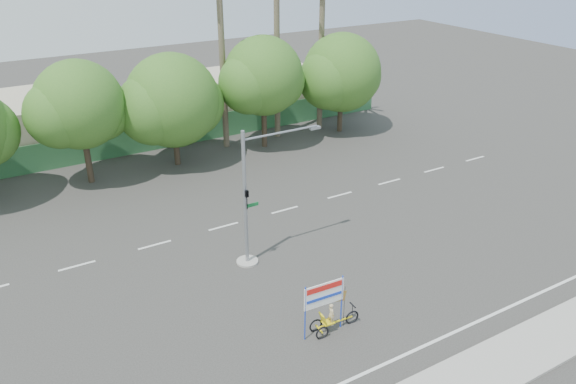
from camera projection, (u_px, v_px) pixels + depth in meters
ground at (333, 288)px, 26.32m from camera, size 120.00×120.00×0.00m
fence at (173, 134)px, 42.62m from camera, size 38.00×0.08×2.00m
building_left at (20, 126)px, 41.13m from camera, size 12.00×8.00×4.00m
building_right at (241, 95)px, 49.42m from camera, size 14.00×8.00×3.60m
tree_left at (79, 108)px, 34.93m from camera, size 6.66×5.60×8.07m
tree_center at (172, 103)px, 37.92m from camera, size 7.62×6.40×7.85m
tree_right at (263, 79)px, 40.78m from camera, size 6.90×5.80×8.36m
tree_far_right at (341, 75)px, 44.23m from camera, size 7.38×6.20×7.94m
palm_mid at (322, 11)px, 42.90m from camera, size 3.73×3.79×15.45m
palm_short at (221, 27)px, 39.26m from camera, size 3.73×3.79×14.45m
traffic_signal at (251, 210)px, 27.16m from camera, size 4.72×1.10×7.00m
trike_billboard at (329, 311)px, 23.05m from camera, size 2.67×0.64×2.62m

